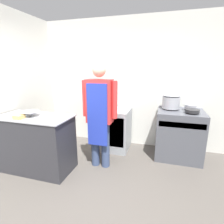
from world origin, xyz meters
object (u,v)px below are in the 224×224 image
mixing_bowl (30,114)px  saute_pan (192,111)px  stock_pot (171,101)px  stove (179,135)px  fridge_unit (115,129)px  sauce_pot (190,107)px  person_cook (100,111)px  plastic_tub (19,117)px

mixing_bowl → saute_pan: 2.72m
mixing_bowl → stock_pot: bearing=29.5°
stove → stock_pot: stock_pot is taller
fridge_unit → sauce_pot: bearing=3.0°
stove → person_cook: (-1.33, -0.71, 0.53)m
stove → mixing_bowl: bearing=-154.8°
fridge_unit → mixing_bowl: mixing_bowl is taller
mixing_bowl → saute_pan: bearing=21.5°
plastic_tub → stock_pot: 2.64m
stove → fridge_unit: 1.27m
stove → saute_pan: bearing=-34.8°
plastic_tub → sauce_pot: bearing=28.4°
person_cook → plastic_tub: bearing=-152.4°
fridge_unit → saute_pan: 1.54m
person_cook → stock_pot: person_cook is taller
person_cook → sauce_pot: size_ratio=8.47×
plastic_tub → fridge_unit: bearing=49.0°
mixing_bowl → plastic_tub: 0.18m
mixing_bowl → stock_pot: (2.18, 1.23, 0.10)m
plastic_tub → stock_pot: bearing=32.0°
saute_pan → sauce_pot: (0.00, 0.23, 0.02)m
fridge_unit → sauce_pot: sauce_pot is taller
person_cook → mixing_bowl: bearing=-158.7°
mixing_bowl → sauce_pot: 2.82m
stock_pot → sauce_pot: stock_pot is taller
plastic_tub → saute_pan: (2.59, 1.17, -0.00)m
saute_pan → stock_pot: bearing=146.5°
stove → mixing_bowl: 2.67m
mixing_bowl → plastic_tub: size_ratio=2.21×
plastic_tub → stock_pot: stock_pot is taller
stove → plastic_tub: size_ratio=7.19×
stove → plastic_tub: plastic_tub is taller
person_cook → mixing_bowl: 1.11m
stove → person_cook: person_cook is taller
fridge_unit → person_cook: 0.95m
mixing_bowl → stock_pot: size_ratio=0.88×
person_cook → mixing_bowl: person_cook is taller
person_cook → stock_pot: size_ratio=5.37×
mixing_bowl → sauce_pot: bearing=25.9°
saute_pan → sauce_pot: 0.23m
person_cook → stock_pot: bearing=35.9°
sauce_pot → saute_pan: bearing=-90.0°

